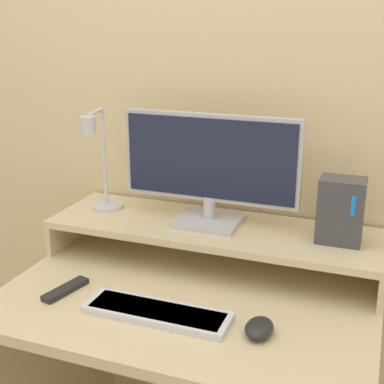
{
  "coord_description": "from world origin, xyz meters",
  "views": [
    {
      "loc": [
        0.47,
        -0.88,
        1.48
      ],
      "look_at": [
        -0.01,
        0.4,
        1.03
      ],
      "focal_mm": 50.0,
      "sensor_mm": 36.0,
      "label": 1
    }
  ],
  "objects_px": {
    "desk_lamp": "(100,168)",
    "router_dock": "(341,211)",
    "mouse": "(259,328)",
    "keyboard": "(157,312)",
    "remote_control": "(66,290)",
    "monitor": "(210,167)"
  },
  "relations": [
    {
      "from": "monitor",
      "to": "router_dock",
      "type": "relative_size",
      "value": 2.93
    },
    {
      "from": "mouse",
      "to": "remote_control",
      "type": "distance_m",
      "value": 0.55
    },
    {
      "from": "keyboard",
      "to": "remote_control",
      "type": "height_order",
      "value": "keyboard"
    },
    {
      "from": "desk_lamp",
      "to": "router_dock",
      "type": "distance_m",
      "value": 0.75
    },
    {
      "from": "keyboard",
      "to": "mouse",
      "type": "height_order",
      "value": "mouse"
    },
    {
      "from": "router_dock",
      "to": "keyboard",
      "type": "distance_m",
      "value": 0.58
    },
    {
      "from": "desk_lamp",
      "to": "router_dock",
      "type": "relative_size",
      "value": 1.82
    },
    {
      "from": "router_dock",
      "to": "mouse",
      "type": "distance_m",
      "value": 0.43
    },
    {
      "from": "monitor",
      "to": "remote_control",
      "type": "height_order",
      "value": "monitor"
    },
    {
      "from": "mouse",
      "to": "remote_control",
      "type": "height_order",
      "value": "mouse"
    },
    {
      "from": "monitor",
      "to": "mouse",
      "type": "distance_m",
      "value": 0.52
    },
    {
      "from": "mouse",
      "to": "remote_control",
      "type": "relative_size",
      "value": 0.64
    },
    {
      "from": "router_dock",
      "to": "desk_lamp",
      "type": "bearing_deg",
      "value": -177.77
    },
    {
      "from": "keyboard",
      "to": "remote_control",
      "type": "xyz_separation_m",
      "value": [
        -0.29,
        0.02,
        -0.0
      ]
    },
    {
      "from": "monitor",
      "to": "desk_lamp",
      "type": "bearing_deg",
      "value": -174.34
    },
    {
      "from": "desk_lamp",
      "to": "remote_control",
      "type": "xyz_separation_m",
      "value": [
        0.05,
        -0.31,
        -0.26
      ]
    },
    {
      "from": "remote_control",
      "to": "mouse",
      "type": "bearing_deg",
      "value": -1.51
    },
    {
      "from": "monitor",
      "to": "mouse",
      "type": "height_order",
      "value": "monitor"
    },
    {
      "from": "desk_lamp",
      "to": "keyboard",
      "type": "height_order",
      "value": "desk_lamp"
    },
    {
      "from": "router_dock",
      "to": "remote_control",
      "type": "relative_size",
      "value": 1.22
    },
    {
      "from": "mouse",
      "to": "remote_control",
      "type": "xyz_separation_m",
      "value": [
        -0.55,
        0.01,
        -0.01
      ]
    },
    {
      "from": "desk_lamp",
      "to": "router_dock",
      "type": "xyz_separation_m",
      "value": [
        0.75,
        0.03,
        -0.06
      ]
    }
  ]
}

